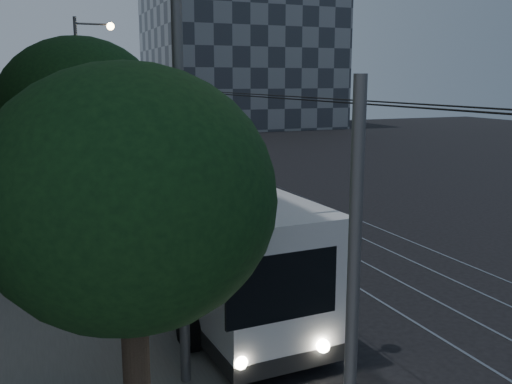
{
  "coord_description": "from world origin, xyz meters",
  "views": [
    {
      "loc": [
        -8.42,
        -14.9,
        5.94
      ],
      "look_at": [
        -0.55,
        4.32,
        1.85
      ],
      "focal_mm": 40.0,
      "sensor_mm": 36.0,
      "label": 1
    }
  ],
  "objects": [
    {
      "name": "tree_5",
      "position": [
        -7.0,
        38.91,
        4.39
      ],
      "size": [
        3.8,
        3.8,
        6.13
      ],
      "color": "black",
      "rests_on": "ground"
    },
    {
      "name": "car_white_c",
      "position": [
        -3.14,
        24.5,
        0.78
      ],
      "size": [
        2.11,
        4.85,
        1.55
      ],
      "primitive_type": "imported",
      "rotation": [
        0.0,
        0.0,
        0.1
      ],
      "color": "silver",
      "rests_on": "ground"
    },
    {
      "name": "car_white_b",
      "position": [
        -2.97,
        21.41,
        0.73
      ],
      "size": [
        2.29,
        5.15,
        1.47
      ],
      "primitive_type": "imported",
      "rotation": [
        0.0,
        0.0,
        -0.05
      ],
      "color": "#B8B7BC",
      "rests_on": "ground"
    },
    {
      "name": "tree_4",
      "position": [
        -7.0,
        28.77,
        4.36
      ],
      "size": [
        3.98,
        3.98,
        6.18
      ],
      "color": "black",
      "rests_on": "ground"
    },
    {
      "name": "streetlamp_near",
      "position": [
        -5.4,
        -4.87,
        5.58
      ],
      "size": [
        2.25,
        0.44,
        9.19
      ],
      "color": "#59595C",
      "rests_on": "ground"
    },
    {
      "name": "streetlamp_far",
      "position": [
        -4.79,
        20.36,
        5.75
      ],
      "size": [
        2.32,
        0.44,
        9.51
      ],
      "color": "#59595C",
      "rests_on": "ground"
    },
    {
      "name": "sidewalk",
      "position": [
        -7.5,
        20.0,
        0.07
      ],
      "size": [
        5.0,
        90.0,
        0.15
      ],
      "primitive_type": "cube",
      "color": "slate",
      "rests_on": "ground"
    },
    {
      "name": "pickup_silver",
      "position": [
        -3.95,
        10.69,
        0.72
      ],
      "size": [
        3.65,
        5.59,
        1.43
      ],
      "primitive_type": "imported",
      "rotation": [
        0.0,
        0.0,
        -0.27
      ],
      "color": "#93969A",
      "rests_on": "ground"
    },
    {
      "name": "overhead_wires",
      "position": [
        -4.97,
        20.0,
        3.47
      ],
      "size": [
        2.23,
        90.0,
        6.0
      ],
      "color": "black",
      "rests_on": "ground"
    },
    {
      "name": "tree_1",
      "position": [
        -6.5,
        6.0,
        4.87
      ],
      "size": [
        5.7,
        5.7,
        7.44
      ],
      "color": "black",
      "rests_on": "ground"
    },
    {
      "name": "car_white_d",
      "position": [
        -4.16,
        34.82,
        0.6
      ],
      "size": [
        1.87,
        3.7,
        1.21
      ],
      "primitive_type": "imported",
      "rotation": [
        0.0,
        0.0,
        0.13
      ],
      "color": "silver",
      "rests_on": "ground"
    },
    {
      "name": "tree_3",
      "position": [
        -6.5,
        16.58,
        4.48
      ],
      "size": [
        4.15,
        4.15,
        6.38
      ],
      "color": "black",
      "rests_on": "ground"
    },
    {
      "name": "tram_rails",
      "position": [
        2.5,
        20.0,
        0.01
      ],
      "size": [
        4.52,
        90.0,
        0.02
      ],
      "color": "#919299",
      "rests_on": "ground"
    },
    {
      "name": "ground",
      "position": [
        0.0,
        0.0,
        0.0
      ],
      "size": [
        120.0,
        120.0,
        0.0
      ],
      "primitive_type": "plane",
      "color": "black",
      "rests_on": "ground"
    },
    {
      "name": "tree_2",
      "position": [
        -6.5,
        11.43,
        4.6
      ],
      "size": [
        5.05,
        5.05,
        6.88
      ],
      "color": "black",
      "rests_on": "ground"
    },
    {
      "name": "tree_0",
      "position": [
        -7.0,
        -6.34,
        4.17
      ],
      "size": [
        4.54,
        4.54,
        6.23
      ],
      "color": "black",
      "rests_on": "ground"
    },
    {
      "name": "trolleybus",
      "position": [
        -4.1,
        0.65,
        1.76
      ],
      "size": [
        3.26,
        12.83,
        5.63
      ],
      "rotation": [
        0.0,
        0.0,
        0.05
      ],
      "color": "silver",
      "rests_on": "ground"
    },
    {
      "name": "car_white_a",
      "position": [
        -4.3,
        19.0,
        0.62
      ],
      "size": [
        2.79,
        3.94,
        1.25
      ],
      "primitive_type": "imported",
      "rotation": [
        0.0,
        0.0,
        -0.4
      ],
      "color": "silver",
      "rests_on": "ground"
    },
    {
      "name": "building_distant_right",
      "position": [
        18.0,
        55.0,
        12.0
      ],
      "size": [
        22.0,
        18.0,
        24.0
      ],
      "primitive_type": "cube",
      "color": "#323740",
      "rests_on": "ground"
    }
  ]
}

